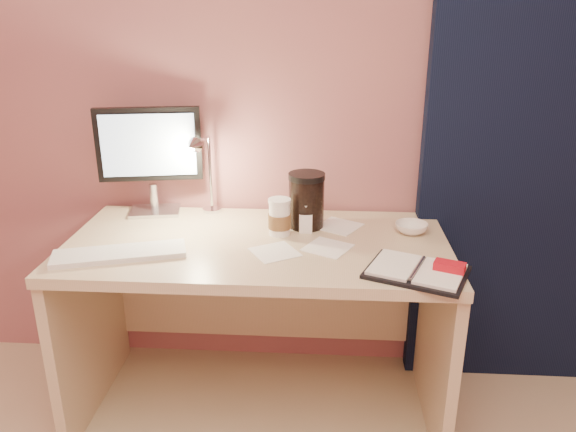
# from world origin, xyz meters

# --- Properties ---
(room) EXTENTS (3.50, 3.50, 3.50)m
(room) POSITION_xyz_m (0.95, 1.69, 1.14)
(room) COLOR #C6B28E
(room) RESTS_ON ground
(desk) EXTENTS (1.40, 0.70, 0.73)m
(desk) POSITION_xyz_m (0.00, 1.45, 0.50)
(desk) COLOR beige
(desk) RESTS_ON ground
(monitor) EXTENTS (0.41, 0.18, 0.44)m
(monitor) POSITION_xyz_m (-0.46, 1.65, 0.99)
(monitor) COLOR silver
(monitor) RESTS_ON desk
(keyboard) EXTENTS (0.47, 0.26, 0.02)m
(keyboard) POSITION_xyz_m (-0.46, 1.22, 0.74)
(keyboard) COLOR white
(keyboard) RESTS_ON desk
(planner) EXTENTS (0.37, 0.33, 0.05)m
(planner) POSITION_xyz_m (0.55, 1.14, 0.74)
(planner) COLOR black
(planner) RESTS_ON desk
(paper_a) EXTENTS (0.20, 0.20, 0.00)m
(paper_a) POSITION_xyz_m (0.07, 1.28, 0.73)
(paper_a) COLOR white
(paper_a) RESTS_ON desk
(paper_b) EXTENTS (0.21, 0.21, 0.00)m
(paper_b) POSITION_xyz_m (0.30, 1.55, 0.73)
(paper_b) COLOR white
(paper_b) RESTS_ON desk
(paper_c) EXTENTS (0.20, 0.20, 0.00)m
(paper_c) POSITION_xyz_m (0.26, 1.33, 0.73)
(paper_c) COLOR white
(paper_c) RESTS_ON desk
(coffee_cup) EXTENTS (0.09, 0.09, 0.14)m
(coffee_cup) POSITION_xyz_m (0.08, 1.45, 0.80)
(coffee_cup) COLOR white
(coffee_cup) RESTS_ON desk
(bowl) EXTENTS (0.15, 0.15, 0.04)m
(bowl) POSITION_xyz_m (0.58, 1.50, 0.75)
(bowl) COLOR white
(bowl) RESTS_ON desk
(lotion_bottle) EXTENTS (0.05, 0.05, 0.11)m
(lotion_bottle) POSITION_xyz_m (0.17, 1.49, 0.78)
(lotion_bottle) COLOR white
(lotion_bottle) RESTS_ON desk
(dark_jar) EXTENTS (0.14, 0.14, 0.19)m
(dark_jar) POSITION_xyz_m (0.17, 1.54, 0.83)
(dark_jar) COLOR black
(dark_jar) RESTS_ON desk
(desk_lamp) EXTENTS (0.11, 0.21, 0.34)m
(desk_lamp) POSITION_xyz_m (-0.20, 1.61, 0.94)
(desk_lamp) COLOR silver
(desk_lamp) RESTS_ON desk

